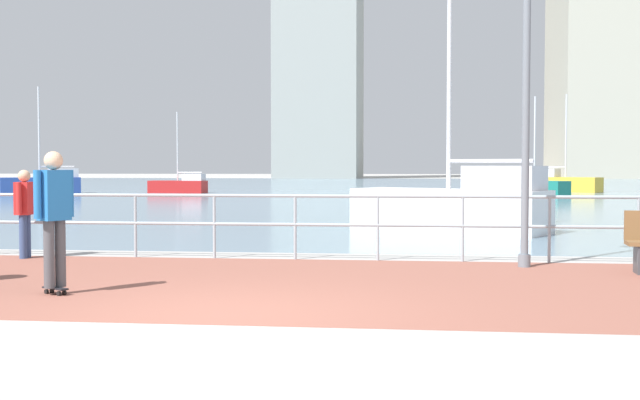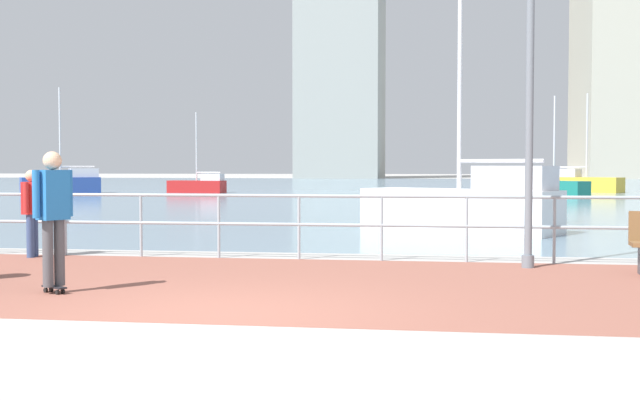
{
  "view_description": "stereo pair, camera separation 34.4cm",
  "coord_description": "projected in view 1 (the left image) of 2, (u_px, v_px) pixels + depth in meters",
  "views": [
    {
      "loc": [
        1.98,
        -8.25,
        1.58
      ],
      "look_at": [
        0.66,
        3.09,
        1.1
      ],
      "focal_mm": 44.99,
      "sensor_mm": 36.0,
      "label": 1
    },
    {
      "loc": [
        2.32,
        -8.2,
        1.58
      ],
      "look_at": [
        0.66,
        3.09,
        1.1
      ],
      "focal_mm": 44.99,
      "sensor_mm": 36.0,
      "label": 2
    }
  ],
  "objects": [
    {
      "name": "ground",
      "position": [
        380.0,
        192.0,
        48.18
      ],
      "size": [
        220.0,
        220.0,
        0.0
      ],
      "primitive_type": "plane",
      "color": "#ADAAA5"
    },
    {
      "name": "brick_paving",
      "position": [
        264.0,
        284.0,
        10.78
      ],
      "size": [
        28.0,
        5.66,
        0.01
      ],
      "primitive_type": "cube",
      "color": "#935647",
      "rests_on": "ground"
    },
    {
      "name": "harbor_water",
      "position": [
        385.0,
        188.0,
        58.24
      ],
      "size": [
        180.0,
        88.0,
        0.0
      ],
      "primitive_type": "cube",
      "color": "#6B899E",
      "rests_on": "ground"
    },
    {
      "name": "waterfront_railing",
      "position": [
        295.0,
        214.0,
        13.55
      ],
      "size": [
        25.25,
        0.06,
        1.11
      ],
      "color": "#9EADB7",
      "rests_on": "ground"
    },
    {
      "name": "lamppost",
      "position": [
        524.0,
        78.0,
        12.6
      ],
      "size": [
        0.36,
        0.82,
        5.36
      ],
      "color": "slate",
      "rests_on": "ground"
    },
    {
      "name": "skateboarder",
      "position": [
        54.0,
        208.0,
        9.82
      ],
      "size": [
        0.4,
        0.52,
        1.77
      ],
      "color": "black",
      "rests_on": "ground"
    },
    {
      "name": "bystander",
      "position": [
        25.0,
        207.0,
        13.74
      ],
      "size": [
        0.26,
        0.55,
        1.52
      ],
      "color": "#384C7A",
      "rests_on": "ground"
    },
    {
      "name": "sailboat_gray",
      "position": [
        455.0,
        205.0,
        19.32
      ],
      "size": [
        4.88,
        3.61,
        6.7
      ],
      "color": "white",
      "rests_on": "ground"
    },
    {
      "name": "sailboat_yellow",
      "position": [
        43.0,
        183.0,
        45.91
      ],
      "size": [
        4.36,
        3.55,
        6.11
      ],
      "color": "#284799",
      "rests_on": "ground"
    },
    {
      "name": "sailboat_navy",
      "position": [
        180.0,
        185.0,
        47.04
      ],
      "size": [
        3.49,
        1.46,
        4.75
      ],
      "color": "#B21E1E",
      "rests_on": "ground"
    },
    {
      "name": "sailboat_white",
      "position": [
        532.0,
        186.0,
        42.7
      ],
      "size": [
        3.49,
        3.46,
        5.27
      ],
      "color": "#197266",
      "rests_on": "ground"
    },
    {
      "name": "sailboat_ivory",
      "position": [
        563.0,
        183.0,
        48.99
      ],
      "size": [
        4.22,
        3.51,
        5.96
      ],
      "color": "gold",
      "rests_on": "ground"
    },
    {
      "name": "tower_steel",
      "position": [
        608.0,
        20.0,
        104.88
      ],
      "size": [
        13.22,
        17.5,
        43.16
      ],
      "color": "#B2AD99",
      "rests_on": "ground"
    },
    {
      "name": "tower_slate",
      "position": [
        320.0,
        0.0,
        105.79
      ],
      "size": [
        10.66,
        14.56,
        48.67
      ],
      "color": "#939993",
      "rests_on": "ground"
    }
  ]
}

